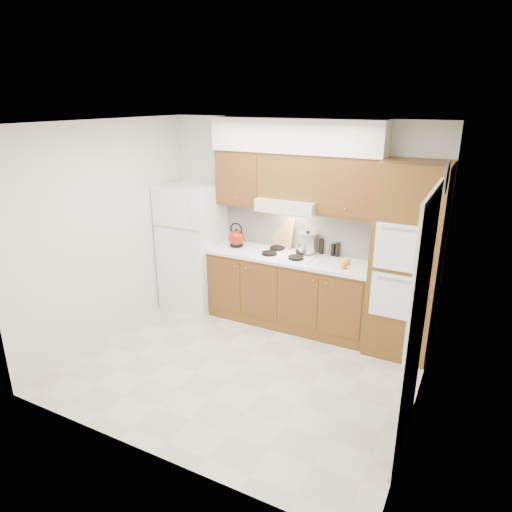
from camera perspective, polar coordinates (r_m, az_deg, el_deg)
The scene contains 26 objects.
floor at distance 5.20m, azimuth -1.67°, elevation -13.64°, with size 3.60×3.60×0.00m, color beige.
ceiling at distance 4.38m, azimuth -2.01°, elevation 16.29°, with size 3.60×3.60×0.00m, color white.
wall_back at distance 5.93m, azimuth 5.22°, elevation 4.24°, with size 3.60×0.02×2.60m, color silver.
wall_left at distance 5.69m, azimuth -17.92°, elevation 2.72°, with size 0.02×3.00×2.60m, color silver.
wall_right at distance 4.13m, azimuth 20.68°, elevation -3.74°, with size 0.02×3.00×2.60m, color silver.
fridge at distance 6.40m, azimuth -7.87°, elevation 1.14°, with size 0.75×0.72×1.72m, color white.
base_cabinets at distance 5.94m, azimuth 4.10°, elevation -4.41°, with size 2.11×0.60×0.90m, color brown.
countertop at distance 5.76m, azimuth 4.17°, elevation -0.15°, with size 2.13×0.62×0.04m, color white.
backsplash at distance 5.93m, azimuth 5.37°, elevation 3.43°, with size 2.11×0.03×0.56m, color white.
oven_cabinet at distance 5.33m, azimuth 18.27°, elevation -0.66°, with size 0.70×0.65×2.20m, color brown.
upper_cab_left at distance 5.97m, azimuth -1.69°, elevation 9.81°, with size 0.63×0.33×0.70m, color brown.
upper_cab_right at distance 5.43m, azimuth 11.80°, elevation 8.49°, with size 0.73×0.33×0.70m, color brown.
range_hood at distance 5.67m, azimuth 4.20°, elevation 6.44°, with size 0.75×0.45×0.15m, color silver.
upper_cab_over_hood at distance 5.66m, azimuth 4.53°, elevation 10.01°, with size 0.75×0.33×0.55m, color brown.
soffit at distance 5.57m, azimuth 5.09°, elevation 14.77°, with size 2.13×0.36×0.40m, color silver.
cooktop at distance 5.79m, azimuth 3.80°, elevation 0.23°, with size 0.74×0.50×0.01m, color white.
doorway at distance 3.91m, azimuth 19.39°, elevation -8.90°, with size 0.02×0.90×2.10m, color black.
wall_clock at distance 4.44m, azimuth 22.71°, elevation 9.03°, with size 0.30×0.30×0.02m, color #3F3833.
kettle at distance 6.06m, azimuth -2.47°, elevation 2.26°, with size 0.22×0.22×0.22m, color maroon.
cutting_board at distance 6.00m, azimuth 3.42°, elevation 2.86°, with size 0.31×0.02×0.41m, color tan.
stock_pot at distance 5.79m, azimuth 6.46°, elevation 1.67°, with size 0.23×0.23×0.24m, color silver.
condiment_a at distance 5.84m, azimuth 8.19°, elevation 1.21°, with size 0.06×0.06×0.20m, color black.
condiment_b at distance 5.77m, azimuth 10.16°, elevation 0.78°, with size 0.06×0.06×0.18m, color black.
condiment_c at distance 5.80m, azimuth 9.57°, elevation 0.79°, with size 0.05×0.05×0.15m, color black.
orange_near at distance 5.39m, azimuth 10.88°, elevation -1.16°, with size 0.08×0.08×0.08m, color orange.
orange_far at distance 5.51m, azimuth 11.33°, elevation -0.73°, with size 0.08×0.08×0.08m, color orange.
Camera 1 is at (2.13, -3.82, 2.82)m, focal length 32.00 mm.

